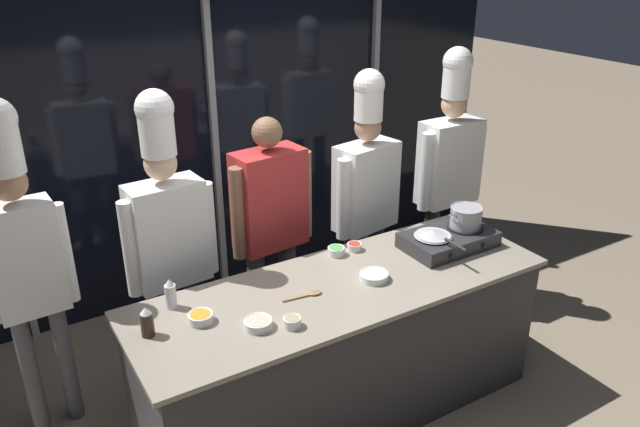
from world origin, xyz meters
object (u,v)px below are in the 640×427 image
Objects in this scene: chef_line at (366,187)px; person_guest at (270,217)px; frying_pan at (434,234)px; serving_spoon_slotted at (310,294)px; stock_pot at (466,216)px; portable_stove at (448,239)px; squeeze_bottle_soy at (147,322)px; chef_sous at (168,231)px; chef_pastry at (449,162)px; prep_bowl_scallions at (336,250)px; prep_bowl_mushrooms at (292,322)px; prep_bowl_onion at (374,276)px; chef_head at (22,246)px; prep_bowl_carrots at (201,317)px; prep_bowl_shrimp at (258,323)px; prep_bowl_chili_flakes at (354,246)px; squeeze_bottle_clear at (171,294)px.

person_guest is at bearing -12.03° from chef_line.
frying_pan is 1.73× the size of serving_spoon_slotted.
stock_pot is at bearing 99.83° from chef_line.
serving_spoon_slotted is 1.24m from chef_line.
squeeze_bottle_soy reaches higher than portable_stove.
chef_line is at bearing 177.60° from chef_sous.
portable_stove is at bearing 48.04° from chef_pastry.
frying_pan is at bearing -178.77° from stock_pot.
prep_bowl_scallions is 1.16× the size of prep_bowl_mushrooms.
person_guest reaches higher than prep_bowl_onion.
chef_head is at bearing -8.42° from chef_sous.
chef_head is at bearing 164.42° from prep_bowl_scallions.
stock_pot is 1.82m from prep_bowl_carrots.
squeeze_bottle_soy is at bearing 28.08° from person_guest.
prep_bowl_mushrooms is (0.38, -0.28, 0.00)m from prep_bowl_carrots.
prep_bowl_onion is (0.02, -0.37, -0.00)m from prep_bowl_scallions.
person_guest is at bearing 59.52° from prep_bowl_shrimp.
serving_spoon_slotted is at bearing -147.79° from prep_bowl_chili_flakes.
serving_spoon_slotted is at bearing 42.72° from prep_bowl_mushrooms.
stock_pot is at bearing 137.11° from person_guest.
chef_pastry is (0.79, 0.74, 0.11)m from frying_pan.
stock_pot is at bearing 6.88° from prep_bowl_onion.
prep_bowl_mushrooms is at bearing 103.71° from chef_sous.
prep_bowl_mushrooms is 0.05× the size of chef_pastry.
squeeze_bottle_soy is (-2.08, 0.04, -0.10)m from stock_pot.
chef_sous is at bearing -0.73° from person_guest.
squeeze_bottle_clear is (-1.76, 0.23, 0.03)m from portable_stove.
chef_pastry is at bearing 21.24° from prep_bowl_chili_flakes.
chef_line is 0.78m from chef_pastry.
prep_bowl_shrimp is 0.40m from serving_spoon_slotted.
squeeze_bottle_clear is 0.72× the size of serving_spoon_slotted.
squeeze_bottle_soy is at bearing 178.75° from portable_stove.
chef_head is 1.51m from person_guest.
prep_bowl_mushrooms is 0.66m from prep_bowl_onion.
portable_stove reaches higher than prep_bowl_mushrooms.
chef_head reaches higher than prep_bowl_shrimp.
stock_pot reaches higher than prep_bowl_mushrooms.
squeeze_bottle_clear is 0.84m from chef_head.
chef_sous reaches higher than chef_line.
portable_stove is at bearing -22.45° from prep_bowl_scallions.
stock_pot reaches higher than serving_spoon_slotted.
prep_bowl_mushrooms is (-0.75, -0.54, 0.00)m from prep_bowl_chili_flakes.
chef_line is at bearing 20.92° from squeeze_bottle_soy.
chef_sous is at bearing 0.57° from chef_pastry.
prep_bowl_chili_flakes is 1.01m from prep_bowl_shrimp.
chef_sous is (-1.06, 0.42, 0.20)m from prep_bowl_chili_flakes.
prep_bowl_mushrooms is at bearing -168.33° from portable_stove.
prep_bowl_shrimp is at bearing -172.24° from frying_pan.
prep_bowl_mushrooms is (0.15, -0.08, 0.00)m from prep_bowl_shrimp.
chef_sous is at bearing 156.55° from portable_stove.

